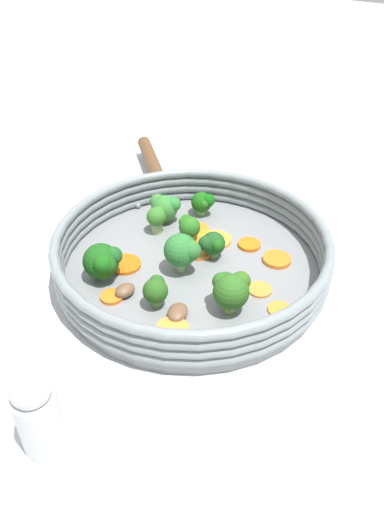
{
  "coord_description": "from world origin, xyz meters",
  "views": [
    {
      "loc": [
        0.45,
        0.27,
        0.43
      ],
      "look_at": [
        0.0,
        0.0,
        0.03
      ],
      "focal_mm": 35.0,
      "sensor_mm": 36.0,
      "label": 1
    }
  ],
  "objects_px": {
    "carrot_slice_5": "(125,264)",
    "broccoli_floret_8": "(183,251)",
    "carrot_slice_6": "(198,249)",
    "carrot_slice_10": "(277,259)",
    "broccoli_floret_1": "(212,244)",
    "broccoli_floret_2": "(189,227)",
    "broccoli_floret_0": "(203,202)",
    "broccoli_floret_4": "(165,207)",
    "carrot_slice_0": "(261,287)",
    "carrot_slice_4": "(249,244)",
    "broccoli_floret_7": "(103,262)",
    "salt_shaker": "(37,413)",
    "carrot_slice_7": "(280,310)",
    "carrot_slice_9": "(198,229)",
    "carrot_slice_8": "(112,297)",
    "broccoli_floret_3": "(157,217)",
    "broccoli_floret_6": "(156,289)",
    "mushroom_piece_0": "(178,312)",
    "skillet": "(192,269)",
    "broccoli_floret_5": "(231,289)",
    "carrot_slice_2": "(172,330)",
    "mushroom_piece_1": "(125,290)",
    "carrot_slice_1": "(218,240)",
    "carrot_slice_3": "(209,241)"
  },
  "relations": [
    {
      "from": "carrot_slice_5",
      "to": "salt_shaker",
      "type": "xyz_separation_m",
      "value": [
        0.24,
        0.09,
        0.03
      ]
    },
    {
      "from": "broccoli_floret_3",
      "to": "mushroom_piece_0",
      "type": "distance_m",
      "value": 0.18
    },
    {
      "from": "broccoli_floret_7",
      "to": "mushroom_piece_1",
      "type": "relative_size",
      "value": 1.85
    },
    {
      "from": "carrot_slice_3",
      "to": "broccoli_floret_0",
      "type": "relative_size",
      "value": 1.13
    },
    {
      "from": "skillet",
      "to": "carrot_slice_10",
      "type": "height_order",
      "value": "carrot_slice_10"
    },
    {
      "from": "carrot_slice_5",
      "to": "salt_shaker",
      "type": "height_order",
      "value": "salt_shaker"
    },
    {
      "from": "broccoli_floret_0",
      "to": "carrot_slice_10",
      "type": "bearing_deg",
      "value": 71.44
    },
    {
      "from": "broccoli_floret_0",
      "to": "broccoli_floret_5",
      "type": "bearing_deg",
      "value": 39.05
    },
    {
      "from": "carrot_slice_8",
      "to": "broccoli_floret_0",
      "type": "relative_size",
      "value": 0.76
    },
    {
      "from": "broccoli_floret_0",
      "to": "broccoli_floret_2",
      "type": "height_order",
      "value": "broccoli_floret_2"
    },
    {
      "from": "broccoli_floret_0",
      "to": "broccoli_floret_4",
      "type": "bearing_deg",
      "value": -41.96
    },
    {
      "from": "carrot_slice_7",
      "to": "carrot_slice_4",
      "type": "bearing_deg",
      "value": -138.16
    },
    {
      "from": "carrot_slice_5",
      "to": "broccoli_floret_8",
      "type": "bearing_deg",
      "value": 112.65
    },
    {
      "from": "carrot_slice_6",
      "to": "broccoli_floret_6",
      "type": "height_order",
      "value": "broccoli_floret_6"
    },
    {
      "from": "carrot_slice_7",
      "to": "carrot_slice_10",
      "type": "bearing_deg",
      "value": -154.34
    },
    {
      "from": "broccoli_floret_2",
      "to": "carrot_slice_1",
      "type": "bearing_deg",
      "value": 121.1
    },
    {
      "from": "broccoli_floret_8",
      "to": "broccoli_floret_1",
      "type": "bearing_deg",
      "value": 159.22
    },
    {
      "from": "carrot_slice_4",
      "to": "carrot_slice_5",
      "type": "xyz_separation_m",
      "value": [
        0.13,
        -0.12,
        -0.0
      ]
    },
    {
      "from": "carrot_slice_0",
      "to": "mushroom_piece_0",
      "type": "height_order",
      "value": "mushroom_piece_0"
    },
    {
      "from": "broccoli_floret_0",
      "to": "broccoli_floret_4",
      "type": "distance_m",
      "value": 0.06
    },
    {
      "from": "carrot_slice_2",
      "to": "carrot_slice_7",
      "type": "distance_m",
      "value": 0.13
    },
    {
      "from": "carrot_slice_7",
      "to": "salt_shaker",
      "type": "relative_size",
      "value": 0.29
    },
    {
      "from": "broccoli_floret_1",
      "to": "broccoli_floret_2",
      "type": "bearing_deg",
      "value": -108.33
    },
    {
      "from": "carrot_slice_4",
      "to": "broccoli_floret_2",
      "type": "height_order",
      "value": "broccoli_floret_2"
    },
    {
      "from": "broccoli_floret_8",
      "to": "broccoli_floret_2",
      "type": "bearing_deg",
      "value": -154.45
    },
    {
      "from": "carrot_slice_5",
      "to": "broccoli_floret_3",
      "type": "height_order",
      "value": "broccoli_floret_3"
    },
    {
      "from": "broccoli_floret_0",
      "to": "salt_shaker",
      "type": "bearing_deg",
      "value": 9.39
    },
    {
      "from": "carrot_slice_4",
      "to": "broccoli_floret_0",
      "type": "distance_m",
      "value": 0.11
    },
    {
      "from": "carrot_slice_4",
      "to": "mushroom_piece_0",
      "type": "height_order",
      "value": "mushroom_piece_0"
    },
    {
      "from": "carrot_slice_5",
      "to": "carrot_slice_6",
      "type": "distance_m",
      "value": 0.1
    },
    {
      "from": "broccoli_floret_1",
      "to": "broccoli_floret_3",
      "type": "distance_m",
      "value": 0.1
    },
    {
      "from": "carrot_slice_7",
      "to": "carrot_slice_9",
      "type": "distance_m",
      "value": 0.2
    },
    {
      "from": "broccoli_floret_1",
      "to": "mushroom_piece_0",
      "type": "relative_size",
      "value": 1.22
    },
    {
      "from": "broccoli_floret_7",
      "to": "mushroom_piece_0",
      "type": "xyz_separation_m",
      "value": [
        0.01,
        0.12,
        -0.02
      ]
    },
    {
      "from": "carrot_slice_5",
      "to": "carrot_slice_0",
      "type": "bearing_deg",
      "value": 106.71
    },
    {
      "from": "carrot_slice_8",
      "to": "carrot_slice_9",
      "type": "bearing_deg",
      "value": 175.56
    },
    {
      "from": "broccoli_floret_0",
      "to": "carrot_slice_0",
      "type": "bearing_deg",
      "value": 53.67
    },
    {
      "from": "carrot_slice_2",
      "to": "broccoli_floret_4",
      "type": "xyz_separation_m",
      "value": [
        -0.19,
        -0.14,
        0.02
      ]
    },
    {
      "from": "carrot_slice_9",
      "to": "broccoli_floret_2",
      "type": "height_order",
      "value": "broccoli_floret_2"
    },
    {
      "from": "broccoli_floret_1",
      "to": "carrot_slice_9",
      "type": "bearing_deg",
      "value": -132.46
    },
    {
      "from": "carrot_slice_4",
      "to": "broccoli_floret_5",
      "type": "xyz_separation_m",
      "value": [
        0.13,
        0.04,
        0.03
      ]
    },
    {
      "from": "carrot_slice_7",
      "to": "broccoli_floret_3",
      "type": "xyz_separation_m",
      "value": [
        -0.06,
        -0.22,
        0.02
      ]
    },
    {
      "from": "broccoli_floret_3",
      "to": "salt_shaker",
      "type": "relative_size",
      "value": 0.4
    },
    {
      "from": "broccoli_floret_7",
      "to": "salt_shaker",
      "type": "xyz_separation_m",
      "value": [
        0.21,
        0.1,
        0.01
      ]
    },
    {
      "from": "broccoli_floret_6",
      "to": "broccoli_floret_8",
      "type": "bearing_deg",
      "value": -174.43
    },
    {
      "from": "carrot_slice_9",
      "to": "broccoli_floret_1",
      "type": "xyz_separation_m",
      "value": [
        0.05,
        0.05,
        0.02
      ]
    },
    {
      "from": "carrot_slice_9",
      "to": "carrot_slice_2",
      "type": "bearing_deg",
      "value": 22.88
    },
    {
      "from": "broccoli_floret_8",
      "to": "salt_shaker",
      "type": "xyz_separation_m",
      "value": [
        0.27,
        0.02,
        0.0
      ]
    },
    {
      "from": "broccoli_floret_0",
      "to": "broccoli_floret_3",
      "type": "xyz_separation_m",
      "value": [
        0.07,
        -0.03,
        0.0
      ]
    },
    {
      "from": "carrot_slice_6",
      "to": "carrot_slice_10",
      "type": "relative_size",
      "value": 1.22
    }
  ]
}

